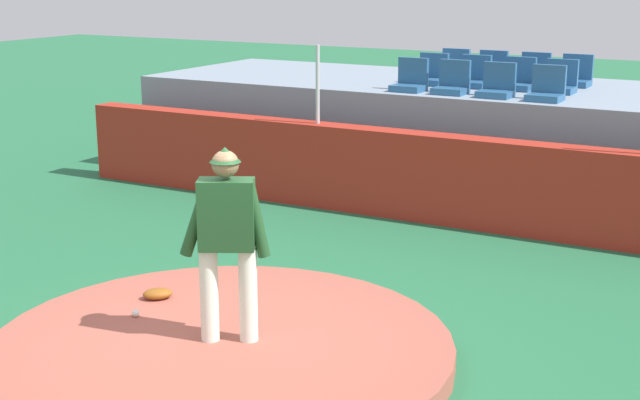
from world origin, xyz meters
TOP-DOWN VIEW (x-y plane):
  - ground_plane at (0.00, 0.00)m, footprint 60.00×60.00m
  - pitchers_mound at (0.00, 0.00)m, footprint 4.26×4.26m
  - pitcher at (0.07, 0.05)m, footprint 0.77×0.48m
  - baseball at (-1.05, 0.07)m, footprint 0.07×0.07m
  - fielding_glove at (-1.18, 0.56)m, footprint 0.36×0.35m
  - brick_barrier at (0.00, 5.34)m, footprint 12.24×0.40m
  - fence_post_left at (-1.96, 5.34)m, footprint 0.06×0.06m
  - bleacher_platform at (0.00, 7.90)m, footprint 11.88×3.54m
  - stadium_chair_0 at (-1.04, 6.64)m, footprint 0.48×0.44m
  - stadium_chair_1 at (-0.37, 6.66)m, footprint 0.48×0.44m
  - stadium_chair_2 at (0.34, 6.64)m, footprint 0.48×0.44m
  - stadium_chair_3 at (1.08, 6.63)m, footprint 0.48×0.44m
  - stadium_chair_4 at (-1.06, 7.54)m, footprint 0.48×0.44m
  - stadium_chair_5 at (-0.34, 7.56)m, footprint 0.48×0.44m
  - stadium_chair_6 at (0.37, 7.58)m, footprint 0.48×0.44m
  - stadium_chair_7 at (1.03, 7.55)m, footprint 0.48×0.44m
  - stadium_chair_8 at (-1.02, 8.45)m, footprint 0.48×0.44m
  - stadium_chair_9 at (-0.36, 8.45)m, footprint 0.48×0.44m
  - stadium_chair_10 at (0.37, 8.45)m, footprint 0.48×0.44m
  - stadium_chair_11 at (1.04, 8.47)m, footprint 0.48×0.44m

SIDE VIEW (x-z plane):
  - ground_plane at x=0.00m, z-range 0.00..0.00m
  - pitchers_mound at x=0.00m, z-range 0.00..0.20m
  - baseball at x=-1.05m, z-range 0.20..0.27m
  - fielding_glove at x=-1.18m, z-range 0.20..0.31m
  - brick_barrier at x=0.00m, z-range 0.00..1.24m
  - bleacher_platform at x=0.00m, z-range 0.00..1.64m
  - pitcher at x=0.07m, z-range 0.34..2.14m
  - stadium_chair_0 at x=-1.04m, z-range 1.54..2.04m
  - stadium_chair_1 at x=-0.37m, z-range 1.54..2.04m
  - stadium_chair_2 at x=0.34m, z-range 1.54..2.04m
  - stadium_chair_3 at x=1.08m, z-range 1.54..2.04m
  - stadium_chair_4 at x=-1.06m, z-range 1.54..2.04m
  - stadium_chair_5 at x=-0.34m, z-range 1.54..2.04m
  - stadium_chair_6 at x=0.37m, z-range 1.54..2.04m
  - stadium_chair_7 at x=1.03m, z-range 1.54..2.04m
  - stadium_chair_8 at x=-1.02m, z-range 1.54..2.04m
  - stadium_chair_9 at x=-0.36m, z-range 1.54..2.04m
  - stadium_chair_10 at x=0.37m, z-range 1.54..2.04m
  - stadium_chair_11 at x=1.04m, z-range 1.54..2.04m
  - fence_post_left at x=-1.96m, z-range 1.24..2.40m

